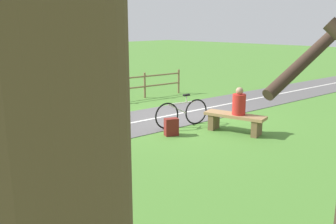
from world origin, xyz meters
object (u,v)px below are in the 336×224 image
object	(u,v)px
bicycle	(182,113)
bench	(235,120)
backpack	(171,127)
person_seated	(239,103)

from	to	relation	value
bicycle	bench	bearing A→B (deg)	126.99
backpack	bench	bearing A→B (deg)	-126.48
bench	backpack	size ratio (longest dim) A/B	3.71
bench	person_seated	world-z (taller)	person_seated
person_seated	bicycle	bearing A→B (deg)	9.48
person_seated	backpack	distance (m)	1.91
person_seated	backpack	size ratio (longest dim) A/B	1.60
bicycle	backpack	distance (m)	0.94
bench	backpack	xyz separation A→B (m)	(1.03, 1.40, -0.12)
person_seated	backpack	bearing A→B (deg)	39.89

